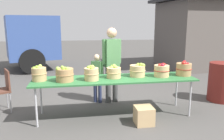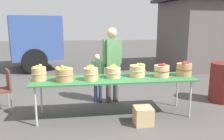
{
  "view_description": "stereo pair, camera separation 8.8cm",
  "coord_description": "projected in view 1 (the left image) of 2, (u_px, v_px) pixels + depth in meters",
  "views": [
    {
      "loc": [
        -0.75,
        -4.18,
        1.79
      ],
      "look_at": [
        0.0,
        0.3,
        0.85
      ],
      "focal_mm": 36.49,
      "sensor_mm": 36.0,
      "label": 1
    },
    {
      "loc": [
        -0.66,
        -4.19,
        1.79
      ],
      "look_at": [
        0.0,
        0.3,
        0.85
      ],
      "focal_mm": 36.49,
      "sensor_mm": 36.0,
      "label": 2
    }
  ],
  "objects": [
    {
      "name": "ground_plane",
      "position": [
        114.0,
        115.0,
        4.52
      ],
      "size": [
        40.0,
        40.0,
        0.0
      ],
      "primitive_type": "plane",
      "color": "#474442"
    },
    {
      "name": "market_table",
      "position": [
        115.0,
        80.0,
        4.37
      ],
      "size": [
        3.1,
        0.76,
        0.75
      ],
      "color": "#2D6B38",
      "rests_on": "ground"
    },
    {
      "name": "apple_basket_green_0",
      "position": [
        39.0,
        74.0,
        4.16
      ],
      "size": [
        0.28,
        0.28,
        0.29
      ],
      "color": "tan",
      "rests_on": "market_table"
    },
    {
      "name": "apple_basket_green_1",
      "position": [
        65.0,
        74.0,
        4.12
      ],
      "size": [
        0.34,
        0.34,
        0.28
      ],
      "color": "#A87F51",
      "rests_on": "market_table"
    },
    {
      "name": "apple_basket_green_2",
      "position": [
        91.0,
        73.0,
        4.2
      ],
      "size": [
        0.28,
        0.28,
        0.28
      ],
      "color": "tan",
      "rests_on": "market_table"
    },
    {
      "name": "apple_basket_green_3",
      "position": [
        114.0,
        72.0,
        4.38
      ],
      "size": [
        0.29,
        0.29,
        0.26
      ],
      "color": "tan",
      "rests_on": "market_table"
    },
    {
      "name": "apple_basket_green_4",
      "position": [
        138.0,
        70.0,
        4.49
      ],
      "size": [
        0.32,
        0.32,
        0.28
      ],
      "color": "tan",
      "rests_on": "market_table"
    },
    {
      "name": "apple_basket_red_0",
      "position": [
        162.0,
        70.0,
        4.48
      ],
      "size": [
        0.31,
        0.31,
        0.28
      ],
      "color": "tan",
      "rests_on": "market_table"
    },
    {
      "name": "apple_basket_red_1",
      "position": [
        184.0,
        69.0,
        4.58
      ],
      "size": [
        0.32,
        0.32,
        0.3
      ],
      "color": "#A87F51",
      "rests_on": "market_table"
    },
    {
      "name": "vendor_adult",
      "position": [
        112.0,
        59.0,
        5.07
      ],
      "size": [
        0.44,
        0.28,
        1.69
      ],
      "rotation": [
        0.0,
        0.0,
        3.36
      ],
      "color": "#3F3F3F",
      "rests_on": "ground"
    },
    {
      "name": "child_customer",
      "position": [
        97.0,
        74.0,
        5.11
      ],
      "size": [
        0.27,
        0.23,
        1.12
      ],
      "rotation": [
        0.0,
        0.0,
        2.67
      ],
      "color": "#262D4C",
      "rests_on": "ground"
    },
    {
      "name": "food_kiosk",
      "position": [
        201.0,
        33.0,
        9.26
      ],
      "size": [
        3.81,
        3.28,
        2.74
      ],
      "rotation": [
        0.0,
        0.0,
        0.12
      ],
      "color": "#59514C",
      "rests_on": "ground"
    },
    {
      "name": "folding_chair",
      "position": [
        2.0,
        87.0,
        4.62
      ],
      "size": [
        0.53,
        0.53,
        0.86
      ],
      "rotation": [
        0.0,
        0.0,
        5.15
      ],
      "color": "brown",
      "rests_on": "ground"
    },
    {
      "name": "trash_barrel",
      "position": [
        222.0,
        82.0,
        5.28
      ],
      "size": [
        0.6,
        0.6,
        0.9
      ],
      "primitive_type": "cylinder",
      "color": "maroon",
      "rests_on": "ground"
    },
    {
      "name": "produce_crate",
      "position": [
        144.0,
        115.0,
        4.08
      ],
      "size": [
        0.32,
        0.32,
        0.32
      ],
      "primitive_type": "cube",
      "color": "tan",
      "rests_on": "ground"
    }
  ]
}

